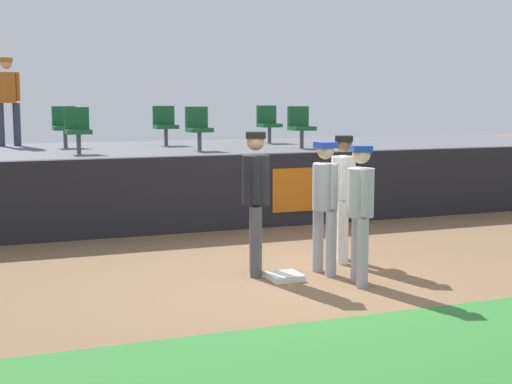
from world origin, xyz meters
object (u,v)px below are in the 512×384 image
(seat_front_right, at_px, (300,125))
(seat_front_left, at_px, (78,128))
(player_fielder_home, at_px, (343,189))
(player_runner_visitor, at_px, (360,205))
(seat_back_left, at_px, (65,124))
(seat_back_right, at_px, (268,122))
(seat_front_center, at_px, (198,126))
(spectator_hooded, at_px, (7,95))
(player_coach_visitor, at_px, (325,198))
(seat_back_center, at_px, (165,123))
(first_base, at_px, (284,277))
(player_umpire, at_px, (256,192))

(seat_front_right, height_order, seat_front_left, same)
(player_fielder_home, relative_size, player_runner_visitor, 1.03)
(seat_back_left, relative_size, seat_front_left, 1.00)
(player_runner_visitor, distance_m, seat_back_right, 7.69)
(seat_front_center, bearing_deg, spectator_hooded, 139.84)
(player_coach_visitor, bearing_deg, seat_back_right, 157.45)
(player_coach_visitor, distance_m, seat_back_center, 6.86)
(player_runner_visitor, bearing_deg, seat_back_left, -143.95)
(seat_front_right, bearing_deg, seat_back_center, 142.46)
(player_fielder_home, distance_m, player_runner_visitor, 1.27)
(player_coach_visitor, distance_m, seat_back_right, 7.12)
(seat_front_right, distance_m, seat_front_left, 4.39)
(first_base, relative_size, player_fielder_home, 0.23)
(seat_back_left, bearing_deg, player_runner_visitor, -70.32)
(player_umpire, xyz_separation_m, seat_back_left, (-1.65, 6.50, 0.68))
(first_base, distance_m, seat_front_right, 5.96)
(player_coach_visitor, relative_size, seat_back_center, 2.05)
(seat_front_center, relative_size, spectator_hooded, 0.46)
(seat_front_right, xyz_separation_m, seat_front_center, (-2.14, -0.00, -0.00))
(player_fielder_home, bearing_deg, player_umpire, -53.63)
(seat_front_left, distance_m, seat_back_center, 2.73)
(player_coach_visitor, distance_m, seat_front_left, 5.63)
(player_fielder_home, height_order, seat_back_left, seat_back_left)
(player_umpire, bearing_deg, spectator_hooded, -140.74)
(first_base, relative_size, player_umpire, 0.22)
(player_fielder_home, relative_size, seat_front_right, 2.11)
(first_base, relative_size, player_runner_visitor, 0.23)
(seat_front_right, distance_m, seat_back_left, 4.78)
(seat_front_right, bearing_deg, player_umpire, -120.56)
(seat_back_center, bearing_deg, player_coach_visitor, -86.55)
(player_fielder_home, bearing_deg, player_runner_visitor, 7.13)
(seat_back_center, xyz_separation_m, seat_back_right, (2.37, -0.00, -0.00))
(seat_front_center, height_order, seat_back_right, same)
(player_umpire, height_order, seat_back_right, seat_back_right)
(first_base, bearing_deg, seat_front_right, 63.55)
(player_fielder_home, xyz_separation_m, player_runner_visitor, (-0.40, -1.20, -0.03))
(player_fielder_home, distance_m, player_coach_visitor, 0.81)
(player_fielder_home, xyz_separation_m, seat_back_left, (-3.06, 6.24, 0.74))
(player_umpire, distance_m, seat_front_center, 4.79)
(player_runner_visitor, bearing_deg, first_base, -107.61)
(spectator_hooded, bearing_deg, player_fielder_home, 117.83)
(player_coach_visitor, height_order, player_umpire, player_umpire)
(seat_front_right, relative_size, seat_back_right, 1.00)
(seat_front_center, relative_size, seat_back_right, 1.00)
(player_umpire, distance_m, spectator_hooded, 8.07)
(player_runner_visitor, distance_m, seat_back_left, 7.93)
(seat_front_center, distance_m, seat_back_left, 2.91)
(first_base, bearing_deg, seat_front_center, 85.49)
(seat_front_center, distance_m, seat_back_center, 1.81)
(seat_front_right, height_order, seat_back_center, same)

